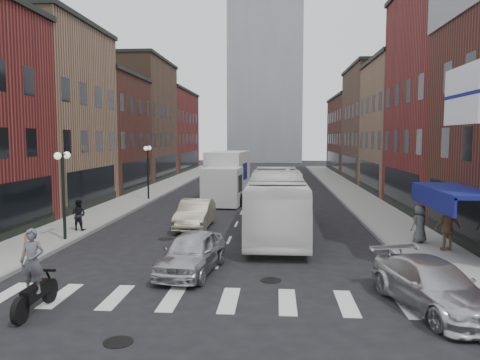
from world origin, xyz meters
name	(u,v)px	position (x,y,z in m)	size (l,w,h in m)	color
ground	(215,271)	(0.00, 0.00, 0.00)	(160.00, 160.00, 0.00)	black
sidewalk_left	(149,193)	(-8.50, 22.00, 0.07)	(3.00, 74.00, 0.15)	gray
sidewalk_right	(354,195)	(8.50, 22.00, 0.07)	(3.00, 74.00, 0.15)	gray
curb_left	(166,194)	(-7.00, 22.00, 0.00)	(0.20, 74.00, 0.16)	gray
curb_right	(335,196)	(7.00, 22.00, 0.00)	(0.20, 74.00, 0.16)	gray
crosswalk_stripes	(202,300)	(0.00, -3.00, 0.00)	(12.00, 2.20, 0.01)	silver
bldg_left_mid_a	(19,116)	(-14.99, 14.00, 6.15)	(10.30, 10.20, 12.30)	#86654A
bldg_left_mid_b	(81,133)	(-14.99, 24.00, 5.15)	(10.30, 10.20, 10.30)	#4F251C
bldg_left_far_a	(122,120)	(-14.99, 35.00, 6.65)	(10.30, 12.20, 13.30)	brown
bldg_left_far_b	(154,131)	(-14.99, 49.00, 5.65)	(10.30, 16.20, 11.30)	maroon
bldg_right_mid_b	(431,127)	(14.99, 24.00, 5.65)	(10.30, 10.20, 11.30)	#86654A
bldg_right_far_a	(397,124)	(14.99, 35.00, 6.15)	(10.30, 12.20, 12.30)	brown
bldg_right_far_b	(370,134)	(14.99, 49.00, 5.15)	(10.30, 16.20, 10.30)	#4F251C
awning_blue	(449,192)	(8.93, 2.50, 2.63)	(1.80, 5.00, 0.78)	navy
billboard_sign	(465,97)	(8.59, 0.50, 6.13)	(1.52, 3.00, 3.70)	black
distant_tower	(266,34)	(0.00, 78.00, 25.00)	(14.00, 14.00, 50.00)	#9399A0
streetlamp_near	(63,179)	(-7.40, 4.00, 2.91)	(0.32, 1.22, 4.11)	black
streetlamp_far	(148,162)	(-7.40, 18.00, 2.91)	(0.32, 1.22, 4.11)	black
bike_rack	(30,244)	(-7.60, 1.30, 0.55)	(0.08, 0.68, 0.80)	#D8590C
box_truck	(227,177)	(-1.50, 18.12, 1.82)	(3.05, 8.63, 3.67)	silver
motorcycle_rider	(34,274)	(-4.35, -4.42, 1.09)	(0.66, 2.29, 2.33)	black
transit_bus	(276,202)	(2.18, 6.66, 1.57)	(2.65, 11.31, 3.15)	white
sedan_left_near	(192,252)	(-0.80, -0.28, 0.72)	(1.71, 4.25, 1.45)	silver
sedan_left_far	(195,214)	(-2.06, 7.77, 0.74)	(1.57, 4.51, 1.49)	beige
curb_car	(433,286)	(6.50, -3.27, 0.67)	(1.88, 4.62, 1.34)	silver
ped_left_solo	(78,215)	(-7.63, 6.03, 0.93)	(0.76, 0.44, 1.56)	black
ped_right_b	(448,229)	(9.14, 3.08, 1.06)	(1.07, 0.53, 1.82)	brown
ped_right_c	(420,224)	(8.46, 4.53, 0.99)	(0.82, 0.53, 1.68)	#4F5256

